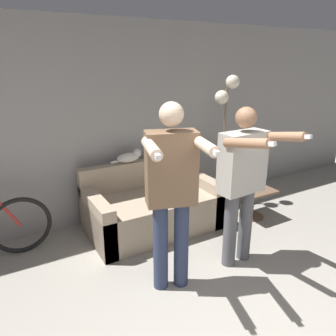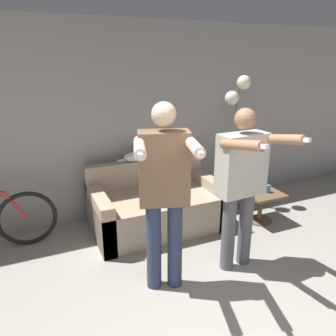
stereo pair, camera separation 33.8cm
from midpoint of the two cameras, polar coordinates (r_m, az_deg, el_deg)
wall_back at (r=4.37m, az=-7.02°, el=7.61°), size 10.00×0.05×2.60m
couch at (r=4.28m, az=0.18°, el=-6.89°), size 1.64×0.94×0.82m
person_left at (r=2.88m, az=2.71°, el=-3.47°), size 0.64×0.78×1.78m
person_right at (r=3.33m, az=15.63°, el=-1.95°), size 0.59×0.69×1.68m
cat at (r=4.34m, az=-3.33°, el=2.10°), size 0.43×0.15×0.17m
floor_lamp at (r=4.71m, az=13.91°, el=9.86°), size 0.37×0.30×1.91m
side_table at (r=4.64m, az=17.91°, el=-5.36°), size 0.49×0.49×0.43m
cup at (r=4.59m, az=19.05°, el=-3.48°), size 0.07×0.07×0.10m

